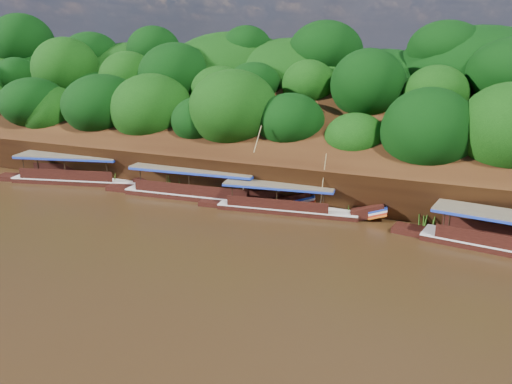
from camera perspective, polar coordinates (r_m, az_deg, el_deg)
ground at (r=31.76m, az=2.89°, el=-7.44°), size 160.00×160.00×0.00m
riverbank at (r=52.10m, az=11.91°, el=4.01°), size 120.00×30.06×19.40m
boat_1 at (r=39.78m, az=4.62°, el=-1.63°), size 13.45×3.72×5.58m
boat_2 at (r=43.09m, az=-4.85°, el=-0.07°), size 17.22×3.79×7.10m
boat_3 at (r=50.74m, az=-18.72°, el=1.67°), size 15.46×5.98×3.26m
reeds at (r=40.69m, az=4.29°, el=-0.64°), size 49.69×2.33×2.22m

